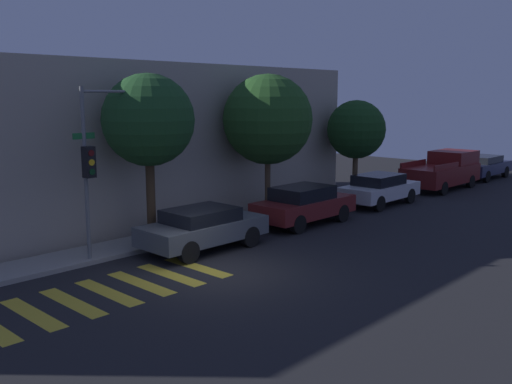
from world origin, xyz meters
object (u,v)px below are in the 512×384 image
object	(u,v)px
sedan_near_corner	(203,227)
sedan_far_end	(379,188)
tree_near_corner	(148,121)
tree_midblock	(268,120)
sedan_tail_of_row	(483,166)
tree_far_end	(356,130)
traffic_light_pole	(101,147)
pickup_truck	(444,170)
sedan_middle	(304,204)

from	to	relation	value
sedan_near_corner	sedan_far_end	world-z (taller)	sedan_far_end
tree_near_corner	tree_midblock	distance (m)	5.72
sedan_tail_of_row	tree_far_end	world-z (taller)	tree_far_end
sedan_near_corner	tree_far_end	xyz separation A→B (m)	(11.18, 1.70, 2.59)
sedan_near_corner	tree_far_end	distance (m)	11.60
traffic_light_pole	sedan_near_corner	world-z (taller)	traffic_light_pole
sedan_near_corner	traffic_light_pole	bearing A→B (deg)	155.50
tree_midblock	sedan_near_corner	bearing A→B (deg)	-161.06
sedan_tail_of_row	tree_far_end	xyz separation A→B (m)	(-11.08, 1.70, 2.58)
tree_far_end	tree_near_corner	bearing A→B (deg)	-180.00
tree_midblock	traffic_light_pole	bearing A→B (deg)	-176.84
sedan_far_end	traffic_light_pole	bearing A→B (deg)	174.60
traffic_light_pole	tree_far_end	size ratio (longest dim) A/B	1.10
traffic_light_pole	pickup_truck	xyz separation A→B (m)	(19.85, -1.27, -2.46)
pickup_truck	tree_midblock	world-z (taller)	tree_midblock
tree_near_corner	tree_midblock	world-z (taller)	tree_midblock
tree_far_end	sedan_middle	bearing A→B (deg)	-164.22
sedan_tail_of_row	tree_near_corner	size ratio (longest dim) A/B	0.81
traffic_light_pole	tree_far_end	world-z (taller)	traffic_light_pole
sedan_middle	tree_near_corner	distance (m)	7.02
pickup_truck	tree_near_corner	world-z (taller)	tree_near_corner
sedan_far_end	sedan_tail_of_row	bearing A→B (deg)	0.00
sedan_near_corner	sedan_far_end	xyz separation A→B (m)	(10.64, -0.00, 0.01)
traffic_light_pole	tree_midblock	size ratio (longest dim) A/B	0.90
sedan_middle	tree_midblock	distance (m)	3.63
sedan_middle	pickup_truck	size ratio (longest dim) A/B	0.83
sedan_middle	tree_midblock	bearing A→B (deg)	97.49
traffic_light_pole	pickup_truck	bearing A→B (deg)	-3.66
traffic_light_pole	pickup_truck	size ratio (longest dim) A/B	0.99
sedan_tail_of_row	tree_near_corner	distance (m)	23.34
traffic_light_pole	sedan_far_end	world-z (taller)	traffic_light_pole
sedan_tail_of_row	sedan_middle	bearing A→B (deg)	180.00
tree_midblock	tree_far_end	xyz separation A→B (m)	(6.23, 0.00, -0.66)
sedan_far_end	sedan_middle	bearing A→B (deg)	180.00
sedan_tail_of_row	tree_near_corner	xyz separation A→B (m)	(-23.03, 1.70, 3.38)
sedan_tail_of_row	pickup_truck	bearing A→B (deg)	180.00
pickup_truck	tree_near_corner	size ratio (longest dim) A/B	0.93
tree_near_corner	tree_far_end	xyz separation A→B (m)	(11.95, 0.00, -0.80)
pickup_truck	tree_midblock	distance (m)	12.60
traffic_light_pole	sedan_middle	xyz separation A→B (m)	(7.96, -1.27, -2.65)
pickup_truck	tree_near_corner	distance (m)	18.19
pickup_truck	tree_near_corner	bearing A→B (deg)	174.56
tree_midblock	pickup_truck	bearing A→B (deg)	-7.97
traffic_light_pole	tree_near_corner	distance (m)	2.18
traffic_light_pole	pickup_truck	distance (m)	20.04
sedan_near_corner	sedan_far_end	bearing A→B (deg)	-0.00
tree_near_corner	tree_midblock	bearing A→B (deg)	0.00
pickup_truck	traffic_light_pole	bearing A→B (deg)	176.34
sedan_near_corner	tree_midblock	bearing A→B (deg)	18.94
sedan_tail_of_row	tree_near_corner	bearing A→B (deg)	175.79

